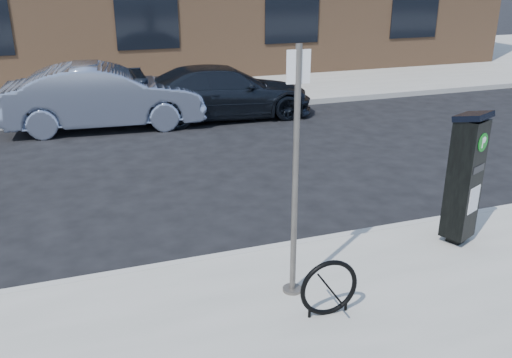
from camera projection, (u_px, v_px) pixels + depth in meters
name	position (u px, v px, depth m)	size (l,w,h in m)	color
ground	(295.00, 251.00, 7.41)	(120.00, 120.00, 0.00)	black
sidewalk_far	(143.00, 75.00, 19.71)	(60.00, 12.00, 0.15)	gray
curb_near	(296.00, 247.00, 7.36)	(60.00, 0.12, 0.16)	#9E9B93
curb_far	(176.00, 113.00, 14.44)	(60.00, 0.12, 0.16)	#9E9B93
parking_kiosk	(465.00, 177.00, 7.04)	(0.53, 0.51, 1.82)	black
sign_pole	(295.00, 179.00, 5.73)	(0.25, 0.22, 2.78)	#5C5651
bike_rack	(329.00, 288.00, 5.69)	(0.65, 0.07, 0.65)	black
car_silver	(105.00, 96.00, 13.08)	(1.63, 4.69, 1.54)	gray
car_dark	(224.00, 92.00, 14.05)	(1.89, 4.64, 1.35)	black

